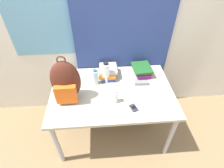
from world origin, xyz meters
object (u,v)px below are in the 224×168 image
(book_stack_center, at_px, (142,70))
(sunglasses_case, at_px, (142,83))
(water_bottle, at_px, (95,77))
(cell_phone, at_px, (134,108))
(sports_bottle, at_px, (106,72))
(sunscreen_bottle, at_px, (115,97))
(book_stack_left, at_px, (108,71))
(backpack, at_px, (66,82))

(book_stack_center, relative_size, sunglasses_case, 1.77)
(water_bottle, bearing_deg, book_stack_center, 14.07)
(water_bottle, height_order, cell_phone, water_bottle)
(sports_bottle, bearing_deg, sunscreen_bottle, -77.75)
(book_stack_center, bearing_deg, sunglasses_case, -101.74)
(book_stack_left, bearing_deg, sunglasses_case, -27.33)
(sunscreen_bottle, xyz_separation_m, cell_phone, (0.17, -0.11, -0.06))
(backpack, height_order, sunglasses_case, backpack)
(backpack, bearing_deg, water_bottle, 36.12)
(book_stack_center, relative_size, cell_phone, 2.63)
(book_stack_left, height_order, book_stack_center, book_stack_left)
(sunglasses_case, bearing_deg, water_bottle, 173.82)
(sports_bottle, height_order, cell_phone, sports_bottle)
(water_bottle, xyz_separation_m, sunscreen_bottle, (0.19, -0.29, -0.02))
(book_stack_left, height_order, sunglasses_case, book_stack_left)
(backpack, relative_size, water_bottle, 2.61)
(sports_bottle, relative_size, sunscreen_bottle, 1.69)
(sunscreen_bottle, height_order, sunglasses_case, sunscreen_bottle)
(book_stack_left, bearing_deg, sunscreen_bottle, -83.64)
(book_stack_left, xyz_separation_m, water_bottle, (-0.14, -0.13, 0.03))
(water_bottle, distance_m, sunscreen_bottle, 0.35)
(backpack, distance_m, cell_phone, 0.70)
(backpack, relative_size, book_stack_center, 1.85)
(sports_bottle, xyz_separation_m, sunscreen_bottle, (0.07, -0.33, -0.05))
(cell_phone, xyz_separation_m, sunglasses_case, (0.15, 0.35, 0.01))
(cell_phone, bearing_deg, sunglasses_case, 66.79)
(book_stack_left, xyz_separation_m, sports_bottle, (-0.02, -0.10, 0.06))
(book_stack_center, bearing_deg, water_bottle, -165.93)
(book_stack_center, distance_m, sports_bottle, 0.45)
(book_stack_center, bearing_deg, backpack, -157.65)
(cell_phone, bearing_deg, water_bottle, 132.06)
(sunscreen_bottle, xyz_separation_m, sunglasses_case, (0.32, 0.24, -0.05))
(sunscreen_bottle, bearing_deg, sports_bottle, 102.25)
(backpack, relative_size, sunglasses_case, 3.28)
(sports_bottle, height_order, sunglasses_case, sports_bottle)
(water_bottle, distance_m, sunglasses_case, 0.52)
(sunglasses_case, bearing_deg, sports_bottle, 166.92)
(sports_bottle, bearing_deg, sunglasses_case, -13.08)
(book_stack_left, relative_size, water_bottle, 1.50)
(book_stack_left, bearing_deg, sports_bottle, -103.52)
(book_stack_center, xyz_separation_m, water_bottle, (-0.55, -0.14, 0.04))
(water_bottle, relative_size, sunscreen_bottle, 1.28)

